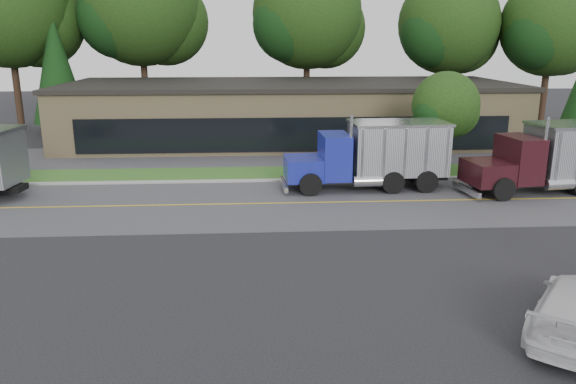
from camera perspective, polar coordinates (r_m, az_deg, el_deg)
name	(u,v)px	position (r m, az deg, el deg)	size (l,w,h in m)	color
ground	(279,286)	(17.41, -0.89, -9.56)	(140.00, 140.00, 0.00)	#2B2B30
road	(270,204)	(25.85, -1.82, -1.19)	(60.00, 8.00, 0.02)	slate
center_line	(270,204)	(25.85, -1.82, -1.19)	(60.00, 0.12, 0.01)	gold
curb	(268,181)	(29.90, -2.07, 1.08)	(60.00, 0.30, 0.12)	#9E9E99
grass_verge	(267,174)	(31.65, -2.16, 1.87)	(60.00, 3.40, 0.03)	#296322
far_parking	(265,156)	(36.53, -2.36, 3.67)	(60.00, 7.00, 0.02)	slate
strip_mall	(290,113)	(42.21, 0.17, 8.00)	(32.00, 12.00, 4.00)	tan
tree_far_a	(10,11)	(51.64, -26.39, 16.11)	(10.40, 9.79, 14.83)	#382619
tree_far_b	(143,12)	(50.80, -14.56, 17.27)	(10.48, 9.86, 14.95)	#382619
tree_far_c	(309,19)	(50.18, 2.12, 17.12)	(9.88, 9.29, 14.09)	#382619
tree_far_d	(449,29)	(51.73, 16.08, 15.65)	(9.03, 8.50, 12.88)	#382619
tree_far_e	(552,30)	(53.08, 25.25, 14.63)	(8.85, 8.33, 12.63)	#382619
evergreen_left	(56,68)	(48.32, -22.46, 11.60)	(4.16, 4.16, 9.46)	#382619
tree_verge	(446,108)	(32.87, 15.77, 8.17)	(3.96, 3.73, 5.65)	#382619
dump_truck_blue	(376,153)	(28.51, 8.89, 3.92)	(8.27, 2.97, 3.36)	black
dump_truck_maroon	(559,155)	(30.66, 25.80, 3.37)	(8.65, 3.66, 3.36)	black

